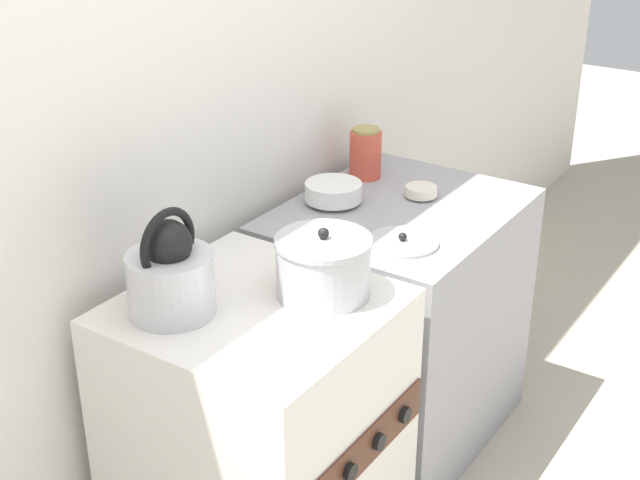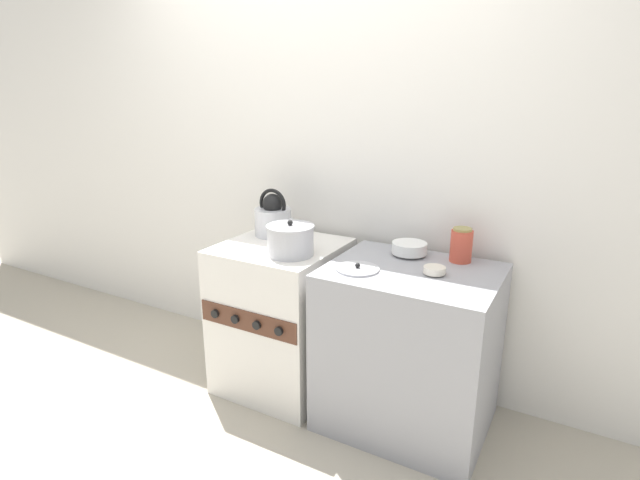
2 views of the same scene
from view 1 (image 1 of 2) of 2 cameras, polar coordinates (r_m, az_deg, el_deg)
name	(u,v)px [view 1 (image 1 of 2)]	position (r m, az deg, el deg)	size (l,w,h in m)	color
wall_back	(121,108)	(2.23, -12.62, 8.27)	(7.00, 0.06, 2.50)	silver
stove	(259,443)	(2.38, -3.92, -12.81)	(0.60, 0.64, 0.83)	silver
counter	(395,324)	(2.90, 4.84, -5.35)	(0.78, 0.63, 0.82)	#99999E
kettle	(171,274)	(2.10, -9.51, -2.16)	(0.25, 0.21, 0.27)	silver
cooking_pot	(323,266)	(2.16, 0.21, -1.71)	(0.24, 0.24, 0.18)	#B2B2B7
enamel_bowl	(333,192)	(2.72, 0.86, 3.11)	(0.17, 0.17, 0.07)	white
small_ceramic_bowl	(421,191)	(2.78, 6.49, 3.13)	(0.10, 0.10, 0.04)	beige
storage_jar	(365,153)	(2.91, 2.93, 5.57)	(0.10, 0.10, 0.17)	#CC4C38
loose_pot_lid	(402,242)	(2.47, 5.29, -0.13)	(0.20, 0.20, 0.03)	#B2B2B7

